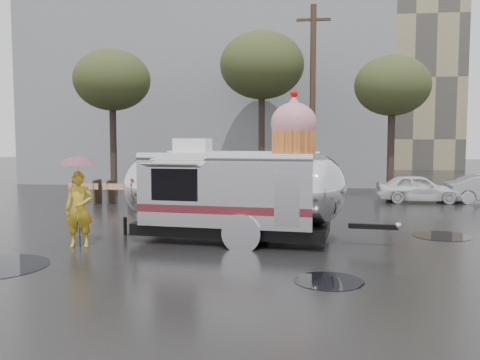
# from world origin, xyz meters

# --- Properties ---
(ground) EXTENTS (120.00, 120.00, 0.00)m
(ground) POSITION_xyz_m (0.00, 0.00, 0.00)
(ground) COLOR black
(ground) RESTS_ON ground
(puddles) EXTENTS (13.22, 6.73, 0.01)m
(puddles) POSITION_xyz_m (0.54, 0.74, 0.01)
(puddles) COLOR black
(puddles) RESTS_ON ground
(grey_building) EXTENTS (22.00, 12.00, 13.00)m
(grey_building) POSITION_xyz_m (-4.00, 24.00, 6.50)
(grey_building) COLOR gray
(grey_building) RESTS_ON ground
(utility_pole) EXTENTS (1.60, 0.28, 9.00)m
(utility_pole) POSITION_xyz_m (2.50, 14.00, 4.62)
(utility_pole) COLOR #473323
(utility_pole) RESTS_ON ground
(tree_left) EXTENTS (3.64, 3.64, 6.95)m
(tree_left) POSITION_xyz_m (-7.00, 13.00, 5.48)
(tree_left) COLOR #382D26
(tree_left) RESTS_ON ground
(tree_mid) EXTENTS (4.20, 4.20, 8.03)m
(tree_mid) POSITION_xyz_m (0.00, 15.00, 6.34)
(tree_mid) COLOR #382D26
(tree_mid) RESTS_ON ground
(tree_right) EXTENTS (3.36, 3.36, 6.42)m
(tree_right) POSITION_xyz_m (6.00, 13.00, 5.06)
(tree_right) COLOR #382D26
(tree_right) RESTS_ON ground
(barricade_row) EXTENTS (4.30, 0.80, 1.00)m
(barricade_row) POSITION_xyz_m (-5.55, 9.96, 0.52)
(barricade_row) COLOR #473323
(barricade_row) RESTS_ON ground
(airstream_trailer) EXTENTS (7.56, 3.11, 4.08)m
(airstream_trailer) POSITION_xyz_m (0.27, 2.90, 1.43)
(airstream_trailer) COLOR silver
(airstream_trailer) RESTS_ON ground
(person_left) EXTENTS (0.77, 0.59, 1.93)m
(person_left) POSITION_xyz_m (-3.57, 1.60, 0.96)
(person_left) COLOR gold
(person_left) RESTS_ON ground
(umbrella_pink) EXTENTS (1.16, 1.16, 2.34)m
(umbrella_pink) POSITION_xyz_m (-3.57, 1.60, 1.94)
(umbrella_pink) COLOR pink
(umbrella_pink) RESTS_ON ground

